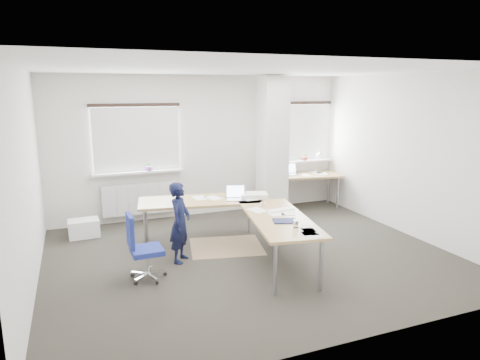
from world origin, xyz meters
name	(u,v)px	position (x,y,z in m)	size (l,w,h in m)	color
ground	(250,256)	(0.00, 0.00, 0.00)	(6.00, 6.00, 0.00)	#272520
room_shell	(250,140)	(0.18, 0.45, 1.75)	(6.04, 5.04, 2.82)	beige
floor_mat	(226,246)	(-0.21, 0.51, 0.00)	(1.15, 0.98, 0.01)	#7F6345
white_crate	(84,228)	(-2.36, 1.88, 0.15)	(0.51, 0.36, 0.31)	white
desk_main	(239,210)	(-0.09, 0.22, 0.69)	(2.40, 2.98, 0.96)	#A17C45
desk_side	(308,176)	(2.25, 2.16, 0.69)	(1.50, 0.93, 1.22)	#A17C45
task_chair	(145,261)	(-1.64, -0.25, 0.26)	(0.51, 0.50, 0.93)	navy
person	(180,222)	(-1.04, 0.20, 0.60)	(0.44, 0.29, 1.20)	black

